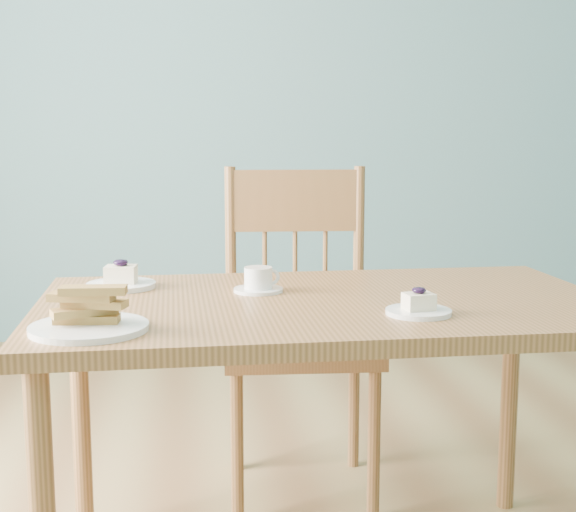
{
  "coord_description": "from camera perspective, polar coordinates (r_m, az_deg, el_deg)",
  "views": [
    {
      "loc": [
        -0.53,
        -1.89,
        1.13
      ],
      "look_at": [
        -0.29,
        0.01,
        0.83
      ],
      "focal_mm": 50.0,
      "sensor_mm": 36.0,
      "label": 1
    }
  ],
  "objects": [
    {
      "name": "dining_table",
      "position": [
        1.94,
        2.71,
        -5.19
      ],
      "size": [
        1.38,
        0.8,
        0.73
      ],
      "rotation": [
        0.0,
        0.0,
        0.02
      ],
      "color": "#936038",
      "rests_on": "ground"
    },
    {
      "name": "cheesecake_plate_far",
      "position": [
        2.11,
        -11.79,
        -1.72
      ],
      "size": [
        0.18,
        0.18,
        0.07
      ],
      "rotation": [
        0.0,
        0.0,
        -0.12
      ],
      "color": "white",
      "rests_on": "dining_table"
    },
    {
      "name": "biscotti_plate",
      "position": [
        1.66,
        -14.0,
        -4.21
      ],
      "size": [
        0.24,
        0.24,
        0.09
      ],
      "rotation": [
        0.0,
        0.0,
        -0.06
      ],
      "color": "white",
      "rests_on": "dining_table"
    },
    {
      "name": "dining_chair",
      "position": [
        2.52,
        0.79,
        -5.15
      ],
      "size": [
        0.49,
        0.47,
        1.02
      ],
      "rotation": [
        0.0,
        0.0,
        -0.05
      ],
      "color": "#936038",
      "rests_on": "ground"
    },
    {
      "name": "cheesecake_plate_near",
      "position": [
        1.79,
        9.27,
        -3.63
      ],
      "size": [
        0.14,
        0.14,
        0.06
      ],
      "rotation": [
        0.0,
        0.0,
        0.15
      ],
      "color": "white",
      "rests_on": "dining_table"
    },
    {
      "name": "room",
      "position": [
        1.98,
        8.66,
        15.1
      ],
      "size": [
        5.01,
        5.01,
        2.71
      ],
      "color": "#9F7E4A",
      "rests_on": "ground"
    },
    {
      "name": "coffee_cup",
      "position": [
        2.01,
        -2.09,
        -1.81
      ],
      "size": [
        0.12,
        0.12,
        0.06
      ],
      "rotation": [
        0.0,
        0.0,
        0.16
      ],
      "color": "white",
      "rests_on": "dining_table"
    }
  ]
}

